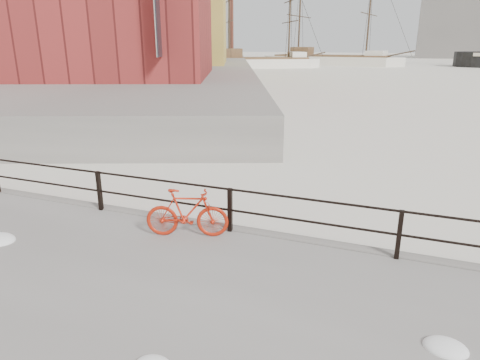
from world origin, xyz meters
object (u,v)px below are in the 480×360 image
Objects in this scene: workboat_near at (93,85)px; schooner_left at (259,68)px; bicycle at (187,213)px; workboat_far at (152,75)px; schooner_mid at (330,65)px.

schooner_left is at bearing 44.71° from workboat_near.
workboat_far reaches higher than bicycle.
schooner_mid is 41.77m from workboat_far.
workboat_near is (-16.33, -52.54, 0.00)m from schooner_mid.
schooner_left is (-21.64, 68.33, -0.88)m from bicycle.
bicycle is at bearing -83.98° from workboat_near.
bicycle is 41.36m from workboat_near.
schooner_left reaches higher than workboat_near.
schooner_left is at bearing 59.13° from workboat_far.
schooner_mid is at bearing 52.90° from workboat_far.
schooner_mid is at bearing 79.41° from bicycle.
schooner_left is 38.15m from workboat_near.
bicycle is 54.63m from workboat_far.
schooner_mid is 2.80× the size of workboat_near.
schooner_mid reaches higher than schooner_left.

